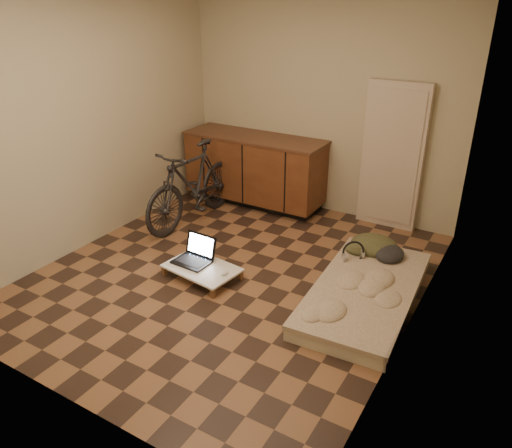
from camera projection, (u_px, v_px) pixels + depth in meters
The scene contains 10 objects.
room_shell at pixel (229, 149), 4.46m from camera, with size 3.50×4.00×2.60m.
cabinets at pixel (255, 169), 6.48m from camera, with size 1.84×0.62×0.91m.
appliance_panel at pixel (393, 157), 5.71m from camera, with size 0.70×0.10×1.70m, color #C1AD98.
bicycle at pixel (192, 180), 5.92m from camera, with size 0.48×1.64×1.06m, color black.
futon at pixel (365, 293), 4.56m from camera, with size 0.96×1.83×0.15m.
clothing_pile at pixel (378, 242), 5.08m from camera, with size 0.52×0.44×0.21m, color #3A3B22, non-canonical shape.
headphones at pixel (353, 251), 4.95m from camera, with size 0.25×0.23×0.17m, color black, non-canonical shape.
lap_desk at pixel (202, 268), 4.91m from camera, with size 0.77×0.55×0.12m.
laptop at pixel (195, 256), 5.00m from camera, with size 0.37×0.33×0.25m.
mouse at pixel (224, 273), 4.76m from camera, with size 0.05×0.09×0.03m, color silver.
Camera 1 is at (2.42, -3.58, 2.60)m, focal length 35.00 mm.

